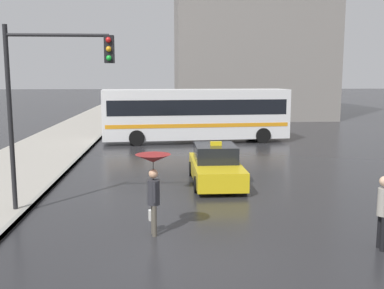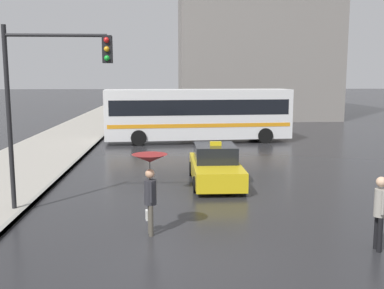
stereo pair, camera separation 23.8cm
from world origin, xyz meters
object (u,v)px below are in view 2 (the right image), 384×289
taxi (215,166)px  pedestrian_with_umbrella (150,174)px  city_bus (198,113)px  pedestrian_man (380,207)px  traffic_light (49,85)px

taxi → pedestrian_with_umbrella: pedestrian_with_umbrella is taller
taxi → city_bus: size_ratio=0.38×
city_bus → pedestrian_man: (3.08, -18.62, -0.80)m
city_bus → taxi: bearing=-5.1°
pedestrian_with_umbrella → city_bus: bearing=-16.5°
traffic_light → taxi: bearing=34.1°
city_bus → pedestrian_with_umbrella: bearing=-12.7°
city_bus → pedestrian_man: 18.89m
pedestrian_man → traffic_light: size_ratio=0.32×
pedestrian_man → taxi: bearing=-151.2°
city_bus → traffic_light: 16.16m
taxi → traffic_light: bearing=34.1°
city_bus → pedestrian_with_umbrella: (-2.43, -17.23, -0.21)m
taxi → traffic_light: (-5.36, -3.63, 3.23)m
pedestrian_with_umbrella → pedestrian_man: (5.51, -1.39, -0.58)m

